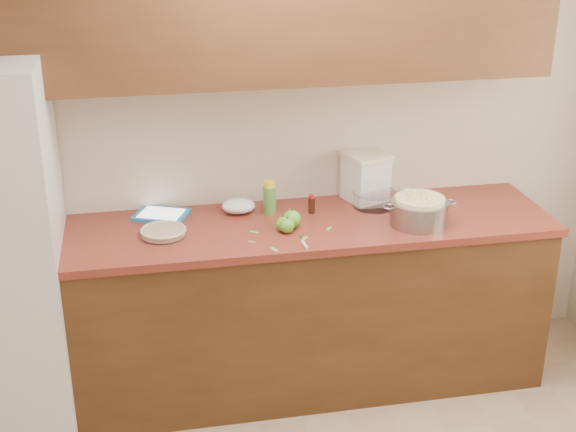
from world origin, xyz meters
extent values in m
plane|color=beige|center=(0.00, 1.80, 1.30)|extent=(3.60, 0.00, 3.60)
cube|color=#523017|center=(0.00, 1.48, 0.44)|extent=(2.60, 0.65, 0.88)
cube|color=maroon|center=(0.00, 1.48, 0.90)|extent=(2.64, 0.68, 0.04)
cube|color=#57331A|center=(0.00, 1.63, 1.95)|extent=(2.60, 0.34, 0.70)
cylinder|color=silver|center=(-0.62, 1.44, 0.94)|extent=(0.23, 0.23, 0.03)
cylinder|color=#D7C188|center=(-0.62, 1.44, 0.94)|extent=(0.20, 0.20, 0.03)
torus|color=#D7C188|center=(-0.62, 1.44, 0.95)|extent=(0.22, 0.22, 0.02)
cylinder|color=gray|center=(0.62, 1.34, 0.98)|extent=(0.28, 0.28, 0.12)
torus|color=gray|center=(0.47, 1.34, 1.02)|extent=(0.07, 0.07, 0.01)
torus|color=gray|center=(0.78, 1.34, 1.02)|extent=(0.07, 0.07, 0.01)
cylinder|color=#FFECAB|center=(0.62, 1.34, 1.00)|extent=(0.25, 0.25, 0.13)
cube|color=white|center=(0.45, 1.71, 1.04)|extent=(0.25, 0.25, 0.24)
cube|color=#F0E4C0|center=(0.45, 1.71, 1.17)|extent=(0.27, 0.27, 0.02)
cube|color=#277ABF|center=(-0.62, 1.68, 0.93)|extent=(0.31, 0.28, 0.02)
cube|color=white|center=(-0.62, 1.68, 0.94)|extent=(0.25, 0.22, 0.00)
cube|color=gray|center=(0.02, 1.27, 0.92)|extent=(0.02, 0.08, 0.00)
cylinder|color=white|center=(0.02, 1.20, 0.93)|extent=(0.02, 0.07, 0.01)
cylinder|color=#4C8C38|center=(-0.08, 1.61, 0.99)|extent=(0.07, 0.07, 0.15)
cylinder|color=yellow|center=(-0.08, 1.61, 1.08)|extent=(0.06, 0.06, 0.03)
cylinder|color=beige|center=(-0.06, 1.64, 0.96)|extent=(0.04, 0.04, 0.09)
cylinder|color=red|center=(-0.06, 1.64, 1.02)|extent=(0.04, 0.04, 0.02)
cylinder|color=black|center=(0.14, 1.58, 0.96)|extent=(0.03, 0.03, 0.08)
cylinder|color=red|center=(0.14, 1.58, 1.01)|extent=(0.03, 0.03, 0.02)
cylinder|color=silver|center=(0.47, 1.61, 0.96)|extent=(0.22, 0.22, 0.08)
torus|color=silver|center=(0.47, 1.61, 1.00)|extent=(0.23, 0.23, 0.01)
ellipsoid|color=white|center=(-0.23, 1.66, 0.96)|extent=(0.21, 0.20, 0.07)
sphere|color=#55A428|center=(-0.05, 1.39, 0.96)|extent=(0.07, 0.07, 0.07)
cylinder|color=#3F2D19|center=(-0.05, 1.39, 1.00)|extent=(0.01, 0.01, 0.01)
sphere|color=#55A428|center=(0.00, 1.42, 0.97)|extent=(0.09, 0.09, 0.09)
cylinder|color=#3F2D19|center=(0.00, 1.42, 1.02)|extent=(0.01, 0.01, 0.01)
sphere|color=#55A428|center=(-0.03, 1.36, 0.96)|extent=(0.07, 0.07, 0.07)
cylinder|color=#3F2D19|center=(-0.03, 1.36, 1.00)|extent=(0.01, 0.01, 0.01)
cube|color=#86A952|center=(0.03, 1.28, 0.92)|extent=(0.04, 0.05, 0.00)
cube|color=#86A952|center=(0.17, 1.37, 0.92)|extent=(0.04, 0.04, 0.00)
cube|color=#86A952|center=(-0.19, 1.40, 0.92)|extent=(0.05, 0.05, 0.00)
cube|color=#86A952|center=(-0.13, 1.18, 0.92)|extent=(0.03, 0.05, 0.00)
cube|color=#86A952|center=(-0.22, 1.29, 0.92)|extent=(0.03, 0.03, 0.00)
camera|label=1|loc=(-0.71, -2.09, 2.49)|focal=50.00mm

